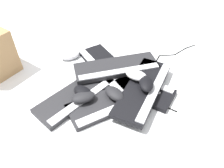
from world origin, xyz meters
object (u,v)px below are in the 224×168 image
Objects in this scene: mouse_0 at (70,56)px; mouse_3 at (83,97)px; keyboard_0 at (108,68)px; mouse_4 at (136,75)px; mouse_5 at (83,92)px; keyboard_4 at (144,88)px; keyboard_5 at (117,67)px; mouse_2 at (114,93)px; mouse_1 at (146,84)px; keyboard_3 at (130,85)px; keyboard_2 at (115,101)px; keyboard_1 at (79,94)px.

mouse_3 reaches higher than mouse_0.
mouse_4 is (-0.16, -0.12, 0.07)m from keyboard_0.
mouse_5 reaches higher than mouse_0.
mouse_0 is at bearing 44.13° from keyboard_4.
mouse_5 is (0.03, 0.00, 0.00)m from mouse_3.
keyboard_0 is at bearing 47.84° from keyboard_5.
keyboard_0 is 4.21× the size of mouse_0.
mouse_2 is 0.14m from mouse_5.
keyboard_3 is at bearing 50.45° from mouse_1.
keyboard_2 and keyboard_3 have the same top height.
keyboard_2 is (-0.25, 0.00, 0.00)m from keyboard_0.
mouse_2 is at bearing -110.30° from keyboard_1.
mouse_3 is (0.01, 0.14, 0.04)m from keyboard_2.
mouse_4 is at bearing -89.78° from mouse_2.
mouse_3 is 1.00× the size of mouse_5.
mouse_0 is at bearing -91.99° from mouse_3.
keyboard_5 is 0.15m from mouse_4.
keyboard_5 is at bearing 132.23° from mouse_0.
keyboard_1 is 0.98× the size of keyboard_4.
keyboard_5 is at bearing 161.36° from mouse_4.
keyboard_5 is (0.18, 0.10, 0.00)m from keyboard_4.
mouse_4 is 1.00× the size of mouse_5.
keyboard_2 is 4.23× the size of mouse_3.
mouse_1 is 1.00× the size of mouse_4.
keyboard_3 is at bearing 67.38° from mouse_5.
keyboard_4 is 0.04m from mouse_1.
mouse_2 is at bearing 106.51° from mouse_1.
keyboard_3 is 0.13m from mouse_2.
keyboard_1 is 0.26m from keyboard_3.
mouse_0 is at bearing 56.06° from mouse_1.
keyboard_4 is 4.07× the size of mouse_1.
keyboard_2 is 0.17m from mouse_1.
mouse_3 reaches higher than keyboard_1.
mouse_0 reaches higher than keyboard_1.
mouse_2 is at bearing 132.59° from keyboard_3.
mouse_5 is at bearing -147.70° from keyboard_1.
keyboard_4 is 0.20m from keyboard_5.
mouse_0 is at bearing 54.19° from keyboard_5.
keyboard_1 is 3.97× the size of mouse_2.
keyboard_3 is at bearing -148.83° from keyboard_0.
keyboard_0 is 0.26m from keyboard_4.
mouse_3 is at bearing 58.08° from mouse_2.
mouse_2 is at bearing 106.39° from mouse_0.
keyboard_1 is 0.18m from mouse_2.
mouse_4 reaches higher than keyboard_3.
mouse_2 is 1.00× the size of mouse_3.
keyboard_5 is (-0.04, -0.04, 0.03)m from keyboard_0.
keyboard_1 is at bearing 82.21° from keyboard_4.
mouse_1 reaches higher than mouse_2.
keyboard_1 is 0.07m from mouse_3.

